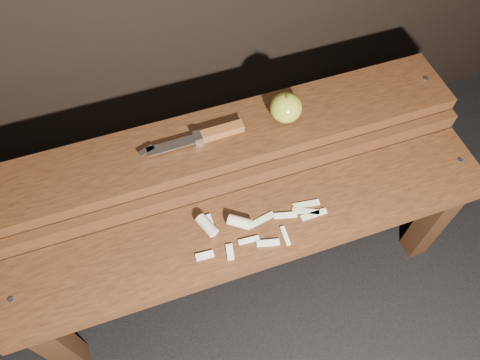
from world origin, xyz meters
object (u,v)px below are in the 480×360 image
object	(u,v)px
bench_rear_tier	(227,155)
knife	(209,135)
bench_front_tier	(256,240)
apple	(286,108)

from	to	relation	value
bench_rear_tier	knife	size ratio (longest dim) A/B	4.59
bench_rear_tier	knife	xyz separation A→B (m)	(-0.04, 0.01, 0.10)
bench_front_tier	apple	bearing A→B (deg)	55.87
bench_rear_tier	apple	world-z (taller)	apple
apple	bench_rear_tier	bearing A→B (deg)	-178.42
bench_front_tier	bench_rear_tier	bearing A→B (deg)	90.00
bench_front_tier	apple	xyz separation A→B (m)	(0.16, 0.23, 0.18)
bench_rear_tier	knife	bearing A→B (deg)	172.93
apple	bench_front_tier	bearing A→B (deg)	-124.13
apple	knife	bearing A→B (deg)	179.79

